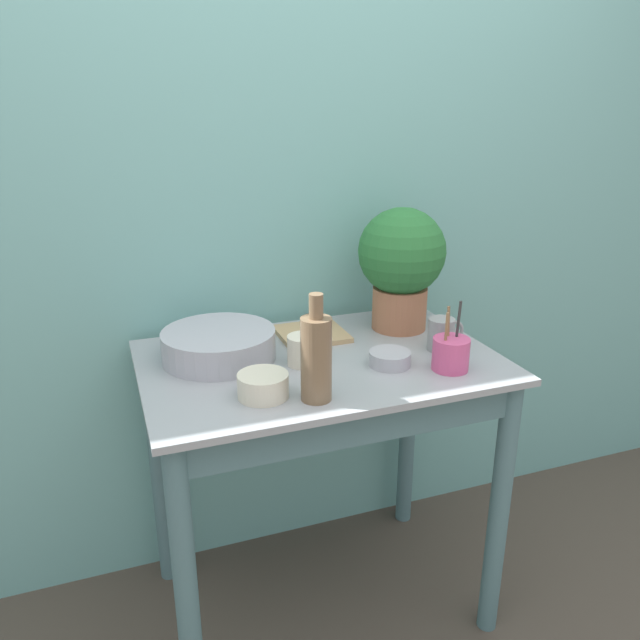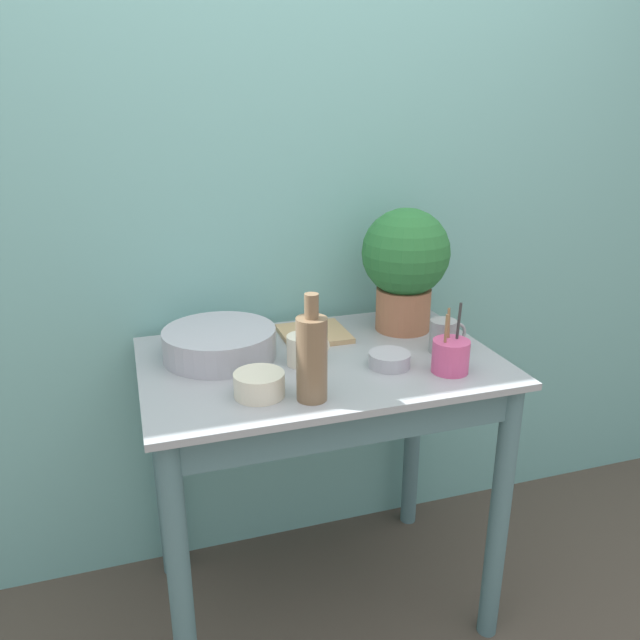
% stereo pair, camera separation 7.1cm
% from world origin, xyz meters
% --- Properties ---
extents(wall_back, '(6.00, 0.05, 2.40)m').
position_xyz_m(wall_back, '(0.00, 0.74, 1.20)').
color(wall_back, '#70ADA8').
rests_on(wall_back, ground_plane).
extents(counter_table, '(1.03, 0.68, 0.88)m').
position_xyz_m(counter_table, '(0.00, 0.32, 0.68)').
color(counter_table, slate).
rests_on(counter_table, ground_plane).
extents(potted_plant, '(0.28, 0.28, 0.40)m').
position_xyz_m(potted_plant, '(0.33, 0.50, 1.11)').
color(potted_plant, '#A36647').
rests_on(potted_plant, counter_table).
extents(bowl_wash_large, '(0.33, 0.33, 0.09)m').
position_xyz_m(bowl_wash_large, '(-0.27, 0.44, 0.93)').
color(bowl_wash_large, '#A8A8B2').
rests_on(bowl_wash_large, counter_table).
extents(bottle_tall, '(0.08, 0.08, 0.28)m').
position_xyz_m(bottle_tall, '(-0.10, 0.10, 1.00)').
color(bottle_tall, brown).
rests_on(bottle_tall, counter_table).
extents(mug_cream, '(0.13, 0.09, 0.09)m').
position_xyz_m(mug_cream, '(-0.06, 0.32, 0.93)').
color(mug_cream, beige).
rests_on(mug_cream, counter_table).
extents(mug_grey, '(0.12, 0.08, 0.10)m').
position_xyz_m(mug_grey, '(0.37, 0.28, 0.93)').
color(mug_grey, gray).
rests_on(mug_grey, counter_table).
extents(bowl_small_cream, '(0.13, 0.13, 0.06)m').
position_xyz_m(bowl_small_cream, '(-0.22, 0.16, 0.91)').
color(bowl_small_cream, beige).
rests_on(bowl_small_cream, counter_table).
extents(bowl_small_steel, '(0.12, 0.12, 0.04)m').
position_xyz_m(bowl_small_steel, '(0.17, 0.23, 0.90)').
color(bowl_small_steel, '#A8A8B2').
rests_on(bowl_small_steel, counter_table).
extents(utensil_cup, '(0.10, 0.10, 0.20)m').
position_xyz_m(utensil_cup, '(0.32, 0.15, 0.93)').
color(utensil_cup, '#CC4C7F').
rests_on(utensil_cup, counter_table).
extents(tray_board, '(0.21, 0.20, 0.02)m').
position_xyz_m(tray_board, '(0.04, 0.52, 0.89)').
color(tray_board, tan).
rests_on(tray_board, counter_table).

